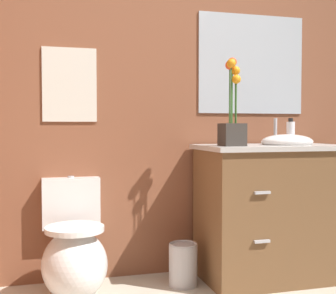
{
  "coord_description": "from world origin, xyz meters",
  "views": [
    {
      "loc": [
        -0.9,
        -1.33,
        1.0
      ],
      "look_at": [
        -0.16,
        1.31,
        0.88
      ],
      "focal_mm": 48.75,
      "sensor_mm": 36.0,
      "label": 1
    }
  ],
  "objects_px": {
    "trash_bin": "(183,264)",
    "wall_poster": "(70,85)",
    "toilet": "(74,255)",
    "vanity_cabinet": "(271,210)",
    "wall_mirror": "(252,64)",
    "flower_vase": "(232,118)",
    "soap_bottle": "(291,133)"
  },
  "relations": [
    {
      "from": "vanity_cabinet",
      "to": "flower_vase",
      "type": "bearing_deg",
      "value": -164.42
    },
    {
      "from": "flower_vase",
      "to": "trash_bin",
      "type": "xyz_separation_m",
      "value": [
        -0.28,
        0.1,
        -0.92
      ]
    },
    {
      "from": "toilet",
      "to": "vanity_cabinet",
      "type": "relative_size",
      "value": 0.65
    },
    {
      "from": "wall_mirror",
      "to": "toilet",
      "type": "bearing_deg",
      "value": -168.13
    },
    {
      "from": "toilet",
      "to": "wall_mirror",
      "type": "relative_size",
      "value": 0.86
    },
    {
      "from": "trash_bin",
      "to": "wall_poster",
      "type": "distance_m",
      "value": 1.35
    },
    {
      "from": "flower_vase",
      "to": "soap_bottle",
      "type": "bearing_deg",
      "value": 11.93
    },
    {
      "from": "toilet",
      "to": "flower_vase",
      "type": "xyz_separation_m",
      "value": [
        0.96,
        -0.11,
        0.82
      ]
    },
    {
      "from": "wall_mirror",
      "to": "flower_vase",
      "type": "bearing_deg",
      "value": -129.39
    },
    {
      "from": "vanity_cabinet",
      "to": "trash_bin",
      "type": "bearing_deg",
      "value": 178.46
    },
    {
      "from": "toilet",
      "to": "wall_mirror",
      "type": "height_order",
      "value": "wall_mirror"
    },
    {
      "from": "trash_bin",
      "to": "wall_mirror",
      "type": "bearing_deg",
      "value": 24.91
    },
    {
      "from": "soap_bottle",
      "to": "trash_bin",
      "type": "distance_m",
      "value": 1.12
    },
    {
      "from": "toilet",
      "to": "soap_bottle",
      "type": "bearing_deg",
      "value": -0.67
    },
    {
      "from": "toilet",
      "to": "vanity_cabinet",
      "type": "distance_m",
      "value": 1.29
    },
    {
      "from": "soap_bottle",
      "to": "wall_mirror",
      "type": "distance_m",
      "value": 0.58
    },
    {
      "from": "trash_bin",
      "to": "wall_mirror",
      "type": "height_order",
      "value": "wall_mirror"
    },
    {
      "from": "flower_vase",
      "to": "trash_bin",
      "type": "bearing_deg",
      "value": 159.86
    },
    {
      "from": "vanity_cabinet",
      "to": "soap_bottle",
      "type": "bearing_deg",
      "value": 3.79
    },
    {
      "from": "toilet",
      "to": "wall_poster",
      "type": "height_order",
      "value": "wall_poster"
    },
    {
      "from": "soap_bottle",
      "to": "wall_mirror",
      "type": "relative_size",
      "value": 0.22
    },
    {
      "from": "toilet",
      "to": "soap_bottle",
      "type": "height_order",
      "value": "soap_bottle"
    },
    {
      "from": "vanity_cabinet",
      "to": "wall_mirror",
      "type": "xyz_separation_m",
      "value": [
        -0.0,
        0.29,
        1.0
      ]
    },
    {
      "from": "vanity_cabinet",
      "to": "wall_mirror",
      "type": "distance_m",
      "value": 1.04
    },
    {
      "from": "vanity_cabinet",
      "to": "trash_bin",
      "type": "relative_size",
      "value": 3.92
    },
    {
      "from": "toilet",
      "to": "vanity_cabinet",
      "type": "bearing_deg",
      "value": -1.19
    },
    {
      "from": "trash_bin",
      "to": "toilet",
      "type": "bearing_deg",
      "value": 179.13
    },
    {
      "from": "soap_bottle",
      "to": "wall_mirror",
      "type": "bearing_deg",
      "value": 117.82
    },
    {
      "from": "flower_vase",
      "to": "wall_mirror",
      "type": "relative_size",
      "value": 0.68
    },
    {
      "from": "soap_bottle",
      "to": "trash_bin",
      "type": "height_order",
      "value": "soap_bottle"
    },
    {
      "from": "trash_bin",
      "to": "wall_poster",
      "type": "bearing_deg",
      "value": 157.62
    },
    {
      "from": "flower_vase",
      "to": "soap_bottle",
      "type": "height_order",
      "value": "flower_vase"
    }
  ]
}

